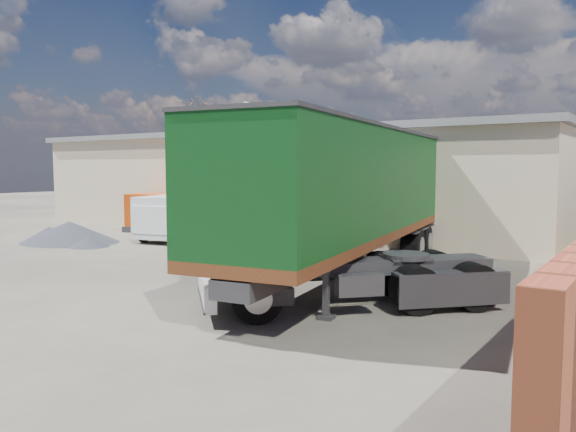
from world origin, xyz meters
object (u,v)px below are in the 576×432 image
Objects in this scene: panel_van at (180,216)px; bare_tree at (194,108)px; box_trailer at (348,188)px; tractor_unit at (303,226)px; orange_skip at (158,215)px.

bare_tree is at bearing 118.85° from panel_van.
box_trailer is at bearing -36.71° from bare_tree.
box_trailer reaches higher than panel_van.
bare_tree reaches higher than panel_van.
bare_tree is 31.20m from tractor_unit.
tractor_unit is 14.23m from panel_van.
box_trailer is 15.72m from orange_skip.
tractor_unit is at bearing -41.41° from bare_tree.
panel_van is at bearing -168.84° from tractor_unit.
panel_van is at bearing 150.89° from box_trailer.
tractor_unit is 0.49× the size of box_trailer.
box_trailer is at bearing -32.18° from panel_van.
orange_skip is at bearing -54.67° from bare_tree.
orange_skip is (-14.52, 5.70, -1.93)m from box_trailer.
bare_tree is 2.60× the size of orange_skip.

